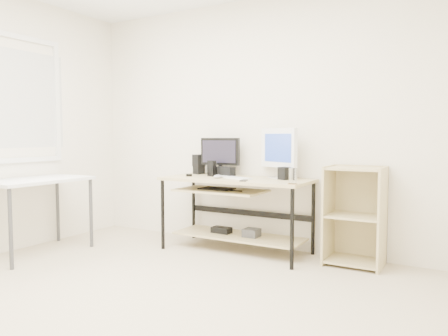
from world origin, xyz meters
TOP-DOWN VIEW (x-y plane):
  - room at (-0.14, 0.04)m, footprint 4.01×4.01m
  - desk at (-0.03, 1.66)m, footprint 1.50×0.65m
  - side_table at (-1.68, 0.60)m, footprint 0.60×1.00m
  - shelf_unit at (1.15, 1.82)m, footprint 0.50×0.40m
  - black_monitor at (-0.30, 1.85)m, footprint 0.44×0.18m
  - white_imac at (0.37, 1.86)m, footprint 0.45×0.23m
  - keyboard at (-0.01, 1.61)m, footprint 0.45×0.26m
  - mouse at (-0.15, 1.54)m, footprint 0.08×0.11m
  - center_speaker at (-0.18, 1.75)m, footprint 0.22×0.14m
  - speaker_left at (-0.59, 1.86)m, footprint 0.14×0.14m
  - speaker_right at (0.48, 1.75)m, footprint 0.13×0.13m
  - audio_controller at (-0.31, 1.69)m, footprint 0.09×0.07m
  - volume_puck at (-0.52, 1.57)m, footprint 0.08×0.08m
  - smartphone at (0.20, 1.44)m, footprint 0.09×0.13m
  - coaster at (0.70, 1.41)m, footprint 0.10×0.10m
  - drinking_glass at (0.70, 1.41)m, footprint 0.08×0.08m

SIDE VIEW (x-z plane):
  - shelf_unit at x=1.15m, z-range 0.00..0.90m
  - desk at x=-0.03m, z-range 0.16..0.91m
  - side_table at x=-1.68m, z-range 0.30..1.05m
  - coaster at x=0.70m, z-range 0.75..0.76m
  - smartphone at x=0.20m, z-range 0.75..0.76m
  - keyboard at x=-0.01m, z-range 0.75..0.77m
  - volume_puck at x=-0.52m, z-range 0.75..0.78m
  - mouse at x=-0.15m, z-range 0.75..0.79m
  - center_speaker at x=-0.18m, z-range 0.75..0.85m
  - speaker_right at x=0.48m, z-range 0.75..0.87m
  - drinking_glass at x=0.70m, z-range 0.76..0.89m
  - audio_controller at x=-0.31m, z-range 0.75..0.92m
  - speaker_left at x=-0.59m, z-range 0.76..0.97m
  - black_monitor at x=-0.30m, z-range 0.78..1.18m
  - white_imac at x=0.37m, z-range 0.79..1.29m
  - room at x=-0.14m, z-range 0.01..2.63m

